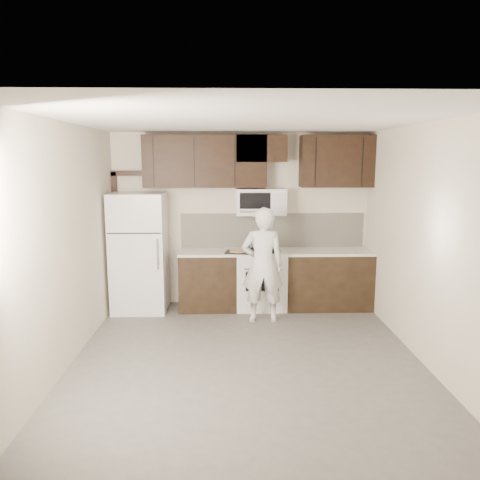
{
  "coord_description": "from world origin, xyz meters",
  "views": [
    {
      "loc": [
        -0.22,
        -5.09,
        2.29
      ],
      "look_at": [
        -0.05,
        0.9,
        1.25
      ],
      "focal_mm": 35.0,
      "sensor_mm": 36.0,
      "label": 1
    }
  ],
  "objects_px": {
    "microwave": "(261,202)",
    "refrigerator": "(140,252)",
    "stove": "(261,279)",
    "person": "(263,265)"
  },
  "relations": [
    {
      "from": "stove",
      "to": "microwave",
      "type": "distance_m",
      "value": 1.2
    },
    {
      "from": "refrigerator",
      "to": "stove",
      "type": "bearing_deg",
      "value": 1.51
    },
    {
      "from": "refrigerator",
      "to": "person",
      "type": "height_order",
      "value": "refrigerator"
    },
    {
      "from": "microwave",
      "to": "refrigerator",
      "type": "relative_size",
      "value": 0.42
    },
    {
      "from": "person",
      "to": "stove",
      "type": "bearing_deg",
      "value": -93.34
    },
    {
      "from": "microwave",
      "to": "refrigerator",
      "type": "height_order",
      "value": "microwave"
    },
    {
      "from": "microwave",
      "to": "refrigerator",
      "type": "xyz_separation_m",
      "value": [
        -1.85,
        -0.17,
        -0.75
      ]
    },
    {
      "from": "stove",
      "to": "refrigerator",
      "type": "height_order",
      "value": "refrigerator"
    },
    {
      "from": "stove",
      "to": "refrigerator",
      "type": "xyz_separation_m",
      "value": [
        -1.85,
        -0.05,
        0.44
      ]
    },
    {
      "from": "microwave",
      "to": "person",
      "type": "bearing_deg",
      "value": -91.73
    }
  ]
}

